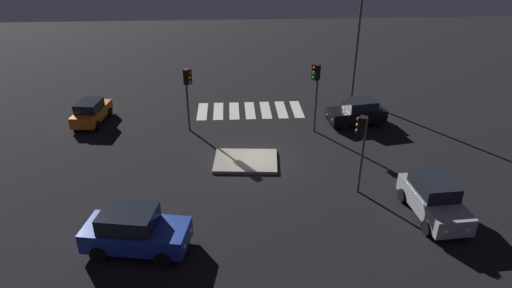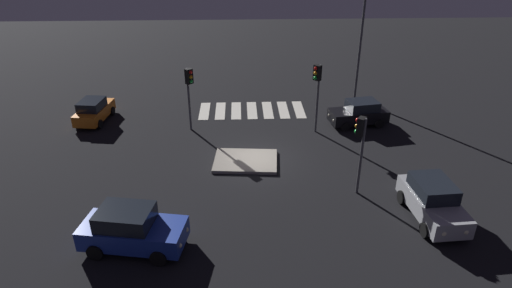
{
  "view_description": "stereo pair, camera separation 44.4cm",
  "coord_description": "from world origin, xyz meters",
  "px_view_note": "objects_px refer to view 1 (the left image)",
  "views": [
    {
      "loc": [
        1.34,
        22.15,
        12.41
      ],
      "look_at": [
        0.0,
        0.0,
        1.0
      ],
      "focal_mm": 30.68,
      "sensor_mm": 36.0,
      "label": 1
    },
    {
      "loc": [
        0.9,
        22.17,
        12.41
      ],
      "look_at": [
        0.0,
        0.0,
        1.0
      ],
      "focal_mm": 30.68,
      "sensor_mm": 36.0,
      "label": 2
    }
  ],
  "objects_px": {
    "car_black": "(357,112)",
    "traffic_light_south": "(316,82)",
    "car_orange": "(91,112)",
    "traffic_light_west": "(362,136)",
    "traffic_light_east": "(188,85)",
    "car_silver": "(434,199)",
    "street_lamp": "(359,25)",
    "car_blue": "(135,231)",
    "traffic_island": "(246,161)"
  },
  "relations": [
    {
      "from": "traffic_island",
      "to": "traffic_light_west",
      "type": "height_order",
      "value": "traffic_light_west"
    },
    {
      "from": "traffic_island",
      "to": "traffic_light_west",
      "type": "distance_m",
      "value": 7.09
    },
    {
      "from": "traffic_light_south",
      "to": "car_black",
      "type": "bearing_deg",
      "value": 157.54
    },
    {
      "from": "traffic_island",
      "to": "traffic_light_west",
      "type": "xyz_separation_m",
      "value": [
        -5.49,
        3.28,
        3.04
      ]
    },
    {
      "from": "traffic_island",
      "to": "traffic_light_south",
      "type": "bearing_deg",
      "value": -140.04
    },
    {
      "from": "traffic_island",
      "to": "traffic_light_east",
      "type": "distance_m",
      "value": 6.42
    },
    {
      "from": "traffic_light_east",
      "to": "street_lamp",
      "type": "bearing_deg",
      "value": 68.87
    },
    {
      "from": "car_orange",
      "to": "traffic_light_east",
      "type": "height_order",
      "value": "traffic_light_east"
    },
    {
      "from": "car_orange",
      "to": "street_lamp",
      "type": "relative_size",
      "value": 0.45
    },
    {
      "from": "car_orange",
      "to": "traffic_light_east",
      "type": "distance_m",
      "value": 7.45
    },
    {
      "from": "traffic_light_east",
      "to": "car_blue",
      "type": "bearing_deg",
      "value": -51.45
    },
    {
      "from": "car_silver",
      "to": "street_lamp",
      "type": "relative_size",
      "value": 0.51
    },
    {
      "from": "car_orange",
      "to": "car_black",
      "type": "bearing_deg",
      "value": -86.98
    },
    {
      "from": "car_orange",
      "to": "traffic_light_west",
      "type": "height_order",
      "value": "traffic_light_west"
    },
    {
      "from": "car_silver",
      "to": "street_lamp",
      "type": "bearing_deg",
      "value": 175.91
    },
    {
      "from": "traffic_island",
      "to": "car_black",
      "type": "relative_size",
      "value": 0.93
    },
    {
      "from": "car_silver",
      "to": "traffic_light_east",
      "type": "distance_m",
      "value": 15.73
    },
    {
      "from": "car_blue",
      "to": "car_orange",
      "type": "height_order",
      "value": "car_blue"
    },
    {
      "from": "street_lamp",
      "to": "car_orange",
      "type": "bearing_deg",
      "value": 10.33
    },
    {
      "from": "car_blue",
      "to": "car_orange",
      "type": "distance_m",
      "value": 14.35
    },
    {
      "from": "traffic_light_east",
      "to": "traffic_light_west",
      "type": "relative_size",
      "value": 1.02
    },
    {
      "from": "traffic_light_south",
      "to": "street_lamp",
      "type": "bearing_deg",
      "value": -166.68
    },
    {
      "from": "car_orange",
      "to": "street_lamp",
      "type": "xyz_separation_m",
      "value": [
        -18.91,
        -3.45,
        4.86
      ]
    },
    {
      "from": "car_blue",
      "to": "street_lamp",
      "type": "height_order",
      "value": "street_lamp"
    },
    {
      "from": "car_blue",
      "to": "car_black",
      "type": "xyz_separation_m",
      "value": [
        -12.62,
        -12.03,
        -0.1
      ]
    },
    {
      "from": "car_silver",
      "to": "traffic_light_west",
      "type": "distance_m",
      "value": 4.38
    },
    {
      "from": "traffic_island",
      "to": "car_blue",
      "type": "xyz_separation_m",
      "value": [
        4.87,
        7.11,
        0.84
      ]
    },
    {
      "from": "car_blue",
      "to": "car_silver",
      "type": "height_order",
      "value": "car_blue"
    },
    {
      "from": "car_silver",
      "to": "car_orange",
      "type": "relative_size",
      "value": 1.12
    },
    {
      "from": "traffic_light_east",
      "to": "traffic_light_west",
      "type": "bearing_deg",
      "value": 4.72
    },
    {
      "from": "car_orange",
      "to": "traffic_light_west",
      "type": "relative_size",
      "value": 0.92
    },
    {
      "from": "traffic_light_west",
      "to": "car_silver",
      "type": "bearing_deg",
      "value": -179.96
    },
    {
      "from": "car_orange",
      "to": "traffic_light_west",
      "type": "xyz_separation_m",
      "value": [
        -15.75,
        9.47,
        2.35
      ]
    },
    {
      "from": "traffic_island",
      "to": "traffic_light_south",
      "type": "relative_size",
      "value": 0.83
    },
    {
      "from": "car_blue",
      "to": "traffic_light_west",
      "type": "distance_m",
      "value": 11.27
    },
    {
      "from": "traffic_light_west",
      "to": "traffic_light_east",
      "type": "bearing_deg",
      "value": -4.5
    },
    {
      "from": "car_black",
      "to": "traffic_light_south",
      "type": "bearing_deg",
      "value": 9.58
    },
    {
      "from": "car_orange",
      "to": "car_blue",
      "type": "bearing_deg",
      "value": -150.88
    },
    {
      "from": "car_black",
      "to": "traffic_light_east",
      "type": "xyz_separation_m",
      "value": [
        11.17,
        0.46,
        2.36
      ]
    },
    {
      "from": "car_blue",
      "to": "car_silver",
      "type": "relative_size",
      "value": 1.06
    },
    {
      "from": "car_orange",
      "to": "traffic_light_south",
      "type": "xyz_separation_m",
      "value": [
        -14.82,
        2.37,
        2.65
      ]
    },
    {
      "from": "car_black",
      "to": "traffic_light_west",
      "type": "relative_size",
      "value": 0.98
    },
    {
      "from": "traffic_light_east",
      "to": "traffic_light_south",
      "type": "bearing_deg",
      "value": 41.06
    },
    {
      "from": "car_black",
      "to": "car_blue",
      "type": "bearing_deg",
      "value": 34.11
    },
    {
      "from": "car_black",
      "to": "car_orange",
      "type": "distance_m",
      "value": 18.05
    },
    {
      "from": "traffic_light_west",
      "to": "car_orange",
      "type": "bearing_deg",
      "value": 5.43
    },
    {
      "from": "car_blue",
      "to": "street_lamp",
      "type": "xyz_separation_m",
      "value": [
        -13.52,
        -16.75,
        4.72
      ]
    },
    {
      "from": "traffic_light_west",
      "to": "traffic_island",
      "type": "bearing_deg",
      "value": 5.61
    },
    {
      "from": "traffic_island",
      "to": "traffic_light_west",
      "type": "relative_size",
      "value": 0.92
    },
    {
      "from": "car_black",
      "to": "car_silver",
      "type": "height_order",
      "value": "car_silver"
    }
  ]
}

